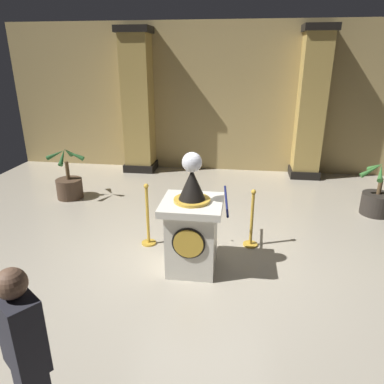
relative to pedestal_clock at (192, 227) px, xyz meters
The scene contains 11 objects.
ground_plane 0.72m from the pedestal_clock, 66.20° to the left, with size 11.54×11.54×0.00m, color #B2A893.
back_wall 5.28m from the pedestal_clock, 88.87° to the left, with size 11.54×0.16×3.78m, color tan.
pedestal_clock is the anchor object (origin of this frame).
stanchion_near 1.23m from the pedestal_clock, 43.60° to the left, with size 0.24×0.24×0.98m.
stanchion_far 1.08m from the pedestal_clock, 142.03° to the left, with size 0.24×0.24×1.06m.
velvet_rope 0.74m from the pedestal_clock, 88.29° to the left, with size 0.97×0.94×0.22m.
column_left 5.31m from the pedestal_clock, 113.62° to the left, with size 0.84×0.84×3.63m.
column_right 5.39m from the pedestal_clock, 64.36° to the left, with size 0.76×0.76×3.63m.
potted_palm_left 3.93m from the pedestal_clock, 141.42° to the left, with size 0.84×0.80×1.16m.
potted_palm_right 4.14m from the pedestal_clock, 36.26° to the left, with size 0.87×0.84×1.11m.
bystander_guest 2.80m from the pedestal_clock, 107.55° to the right, with size 0.42×0.39×1.61m.
Camera 1 is at (0.53, -4.72, 2.92)m, focal length 33.44 mm.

